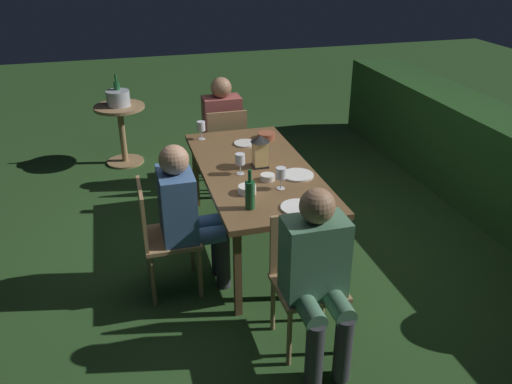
% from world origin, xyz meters
% --- Properties ---
extents(ground_plane, '(16.00, 16.00, 0.00)m').
position_xyz_m(ground_plane, '(0.00, 0.00, 0.00)').
color(ground_plane, '#26471E').
extents(dining_table, '(1.86, 0.87, 0.73)m').
position_xyz_m(dining_table, '(0.00, 0.00, 0.67)').
color(dining_table, brown).
rests_on(dining_table, ground).
extents(chair_head_near, '(0.40, 0.42, 0.87)m').
position_xyz_m(chair_head_near, '(-1.18, 0.00, 0.49)').
color(chair_head_near, '#9E7A51').
rests_on(chair_head_near, ground).
extents(person_in_rust, '(0.48, 0.38, 1.15)m').
position_xyz_m(person_in_rust, '(-1.37, 0.00, 0.64)').
color(person_in_rust, '#9E4C47').
rests_on(person_in_rust, ground).
extents(chair_head_far, '(0.40, 0.42, 0.87)m').
position_xyz_m(chair_head_far, '(1.18, 0.00, 0.49)').
color(chair_head_far, '#9E7A51').
rests_on(chair_head_far, ground).
extents(person_in_green, '(0.48, 0.38, 1.15)m').
position_xyz_m(person_in_green, '(1.37, 0.00, 0.64)').
color(person_in_green, '#4C7A5B').
rests_on(person_in_green, ground).
extents(chair_side_left_b, '(0.42, 0.40, 0.87)m').
position_xyz_m(chair_side_left_b, '(0.42, -0.83, 0.49)').
color(chair_side_left_b, '#9E7A51').
rests_on(chair_side_left_b, ground).
extents(person_in_blue, '(0.38, 0.47, 1.15)m').
position_xyz_m(person_in_blue, '(0.42, -0.63, 0.64)').
color(person_in_blue, '#426699').
rests_on(person_in_blue, ground).
extents(lantern_centerpiece, '(0.15, 0.15, 0.27)m').
position_xyz_m(lantern_centerpiece, '(-0.02, 0.04, 0.87)').
color(lantern_centerpiece, black).
rests_on(lantern_centerpiece, dining_table).
extents(green_bottle_on_table, '(0.07, 0.07, 0.29)m').
position_xyz_m(green_bottle_on_table, '(0.66, -0.22, 0.83)').
color(green_bottle_on_table, '#195128').
rests_on(green_bottle_on_table, dining_table).
extents(wine_glass_a, '(0.08, 0.08, 0.17)m').
position_xyz_m(wine_glass_a, '(-0.77, -0.31, 0.84)').
color(wine_glass_a, silver).
rests_on(wine_glass_a, dining_table).
extents(wine_glass_b, '(0.08, 0.08, 0.17)m').
position_xyz_m(wine_glass_b, '(0.08, -0.15, 0.84)').
color(wine_glass_b, silver).
rests_on(wine_glass_b, dining_table).
extents(wine_glass_c, '(0.08, 0.08, 0.17)m').
position_xyz_m(wine_glass_c, '(0.42, 0.07, 0.84)').
color(wine_glass_c, silver).
rests_on(wine_glass_c, dining_table).
extents(plate_a, '(0.20, 0.20, 0.01)m').
position_xyz_m(plate_a, '(-0.54, 0.05, 0.73)').
color(plate_a, silver).
rests_on(plate_a, dining_table).
extents(plate_b, '(0.25, 0.25, 0.01)m').
position_xyz_m(plate_b, '(0.24, 0.27, 0.73)').
color(plate_b, white).
rests_on(plate_b, dining_table).
extents(plate_c, '(0.25, 0.25, 0.01)m').
position_xyz_m(plate_c, '(0.75, 0.10, 0.73)').
color(plate_c, white).
rests_on(plate_c, dining_table).
extents(bowl_olives, '(0.16, 0.16, 0.05)m').
position_xyz_m(bowl_olives, '(-0.63, 0.27, 0.75)').
color(bowl_olives, '#9E5138').
rests_on(bowl_olives, dining_table).
extents(bowl_bread, '(0.13, 0.13, 0.06)m').
position_xyz_m(bowl_bread, '(0.42, -0.18, 0.76)').
color(bowl_bread, silver).
rests_on(bowl_bread, dining_table).
extents(bowl_salad, '(0.11, 0.11, 0.05)m').
position_xyz_m(bowl_salad, '(0.25, 0.02, 0.75)').
color(bowl_salad, silver).
rests_on(bowl_salad, dining_table).
extents(side_table, '(0.56, 0.56, 0.69)m').
position_xyz_m(side_table, '(-2.16, -1.00, 0.46)').
color(side_table, '#9E7A51').
rests_on(side_table, ground).
extents(ice_bucket, '(0.26, 0.26, 0.34)m').
position_xyz_m(ice_bucket, '(-2.16, -1.00, 0.79)').
color(ice_bucket, '#B2B7BF').
rests_on(ice_bucket, side_table).
extents(hedge_backdrop, '(5.26, 0.61, 0.93)m').
position_xyz_m(hedge_backdrop, '(0.00, 2.36, 0.46)').
color(hedge_backdrop, '#234C1E').
rests_on(hedge_backdrop, ground).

